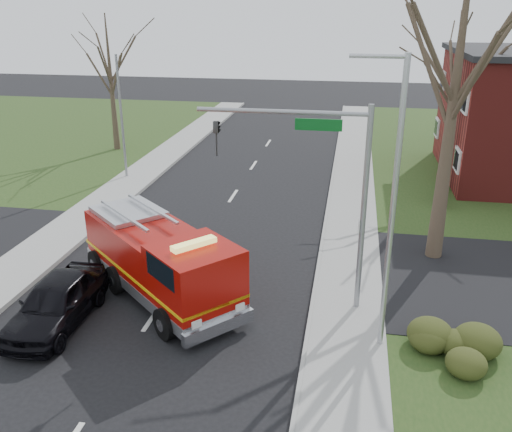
# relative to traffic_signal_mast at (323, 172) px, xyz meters

# --- Properties ---
(ground) EXTENTS (120.00, 120.00, 0.00)m
(ground) POSITION_rel_traffic_signal_mast_xyz_m (-5.21, -1.50, -4.71)
(ground) COLOR black
(ground) RESTS_ON ground
(sidewalk_right) EXTENTS (2.40, 80.00, 0.15)m
(sidewalk_right) POSITION_rel_traffic_signal_mast_xyz_m (0.99, -1.50, -4.63)
(sidewalk_right) COLOR gray
(sidewalk_right) RESTS_ON ground
(health_center_sign) EXTENTS (0.12, 2.00, 1.40)m
(health_center_sign) POSITION_rel_traffic_signal_mast_xyz_m (5.29, 11.00, -3.83)
(health_center_sign) COLOR #4D1218
(health_center_sign) RESTS_ON ground
(hedge_corner) EXTENTS (2.80, 2.00, 0.90)m
(hedge_corner) POSITION_rel_traffic_signal_mast_xyz_m (3.79, -2.50, -4.13)
(hedge_corner) COLOR #2B3814
(hedge_corner) RESTS_ON lawn_right
(bare_tree_near) EXTENTS (6.00, 6.00, 12.00)m
(bare_tree_near) POSITION_rel_traffic_signal_mast_xyz_m (4.29, 4.50, 2.71)
(bare_tree_near) COLOR #3B2D23
(bare_tree_near) RESTS_ON ground
(bare_tree_far) EXTENTS (5.25, 5.25, 10.50)m
(bare_tree_far) POSITION_rel_traffic_signal_mast_xyz_m (5.79, 13.50, 1.78)
(bare_tree_far) COLOR #3B2D23
(bare_tree_far) RESTS_ON ground
(bare_tree_left) EXTENTS (4.50, 4.50, 9.00)m
(bare_tree_left) POSITION_rel_traffic_signal_mast_xyz_m (-15.21, 18.50, 0.86)
(bare_tree_left) COLOR #3B2D23
(bare_tree_left) RESTS_ON ground
(traffic_signal_mast) EXTENTS (5.29, 0.18, 6.80)m
(traffic_signal_mast) POSITION_rel_traffic_signal_mast_xyz_m (0.00, 0.00, 0.00)
(traffic_signal_mast) COLOR gray
(traffic_signal_mast) RESTS_ON ground
(streetlight_pole) EXTENTS (1.48, 0.16, 8.40)m
(streetlight_pole) POSITION_rel_traffic_signal_mast_xyz_m (1.93, -2.00, -0.16)
(streetlight_pole) COLOR #B7BABF
(streetlight_pole) RESTS_ON ground
(utility_pole_far) EXTENTS (0.14, 0.14, 7.00)m
(utility_pole_far) POSITION_rel_traffic_signal_mast_xyz_m (-12.01, 12.50, -1.21)
(utility_pole_far) COLOR gray
(utility_pole_far) RESTS_ON ground
(fire_engine) EXTENTS (6.87, 6.54, 2.86)m
(fire_engine) POSITION_rel_traffic_signal_mast_xyz_m (-5.32, -0.25, -3.41)
(fire_engine) COLOR #950C06
(fire_engine) RESTS_ON ground
(parked_car_maroon) EXTENTS (1.85, 4.53, 1.54)m
(parked_car_maroon) POSITION_rel_traffic_signal_mast_xyz_m (-8.01, -2.50, -3.94)
(parked_car_maroon) COLOR black
(parked_car_maroon) RESTS_ON ground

